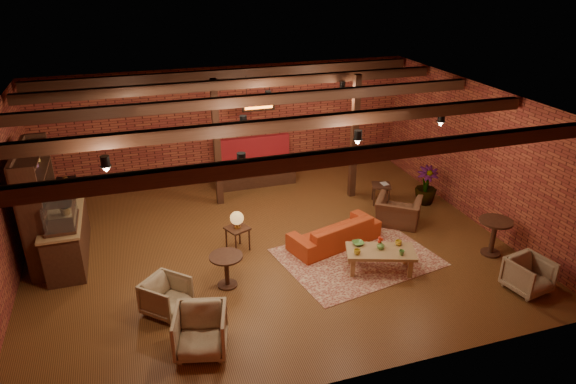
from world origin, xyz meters
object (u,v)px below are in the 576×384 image
object	(u,v)px
round_table_right	(494,232)
armchair_far	(529,274)
armchair_a	(166,295)
side_table_book	(381,186)
sofa	(334,232)
plant_tall	(431,149)
round_table_left	(226,265)
side_table_lamp	(237,221)
armchair_b	(201,329)
armchair_right	(399,207)
coffee_table	(380,252)

from	to	relation	value
round_table_right	armchair_far	xyz separation A→B (m)	(-0.21, -1.31, -0.17)
armchair_a	side_table_book	bearing A→B (deg)	-19.08
sofa	plant_tall	xyz separation A→B (m)	(3.01, 1.23, 1.17)
sofa	round_table_left	distance (m)	2.69
armchair_a	plant_tall	xyz separation A→B (m)	(6.74, 2.53, 1.11)
side_table_lamp	side_table_book	distance (m)	4.17
armchair_b	armchair_right	size ratio (longest dim) A/B	0.83
coffee_table	armchair_a	distance (m)	4.19
round_table_left	armchair_b	world-z (taller)	armchair_b
sofa	armchair_right	bearing A→B (deg)	176.07
side_table_lamp	round_table_left	bearing A→B (deg)	-111.56
sofa	armchair_b	distance (m)	4.13
coffee_table	side_table_lamp	world-z (taller)	side_table_lamp
side_table_lamp	armchair_b	world-z (taller)	side_table_lamp
armchair_right	round_table_right	size ratio (longest dim) A/B	1.25
side_table_lamp	side_table_book	bearing A→B (deg)	16.39
armchair_right	side_table_book	world-z (taller)	armchair_right
sofa	coffee_table	size ratio (longest dim) A/B	1.38
side_table_lamp	sofa	bearing A→B (deg)	-11.21
armchair_right	armchair_far	bearing A→B (deg)	145.11
sofa	round_table_right	size ratio (longest dim) A/B	2.58
coffee_table	side_table_book	size ratio (longest dim) A/B	2.52
side_table_book	armchair_far	world-z (taller)	armchair_far
armchair_b	armchair_far	distance (m)	6.11
side_table_lamp	side_table_book	world-z (taller)	side_table_lamp
round_table_left	round_table_right	bearing A→B (deg)	-5.74
armchair_a	armchair_right	size ratio (longest dim) A/B	0.72
armchair_a	round_table_right	xyz separation A→B (m)	(6.74, -0.10, 0.18)
coffee_table	side_table_lamp	size ratio (longest dim) A/B	1.64
sofa	armchair_far	bearing A→B (deg)	119.05
armchair_b	round_table_right	world-z (taller)	armchair_b
round_table_left	sofa	bearing A→B (deg)	18.10
side_table_book	armchair_right	bearing A→B (deg)	-97.24
round_table_left	side_table_book	distance (m)	5.10
armchair_right	round_table_right	world-z (taller)	armchair_right
armchair_b	round_table_right	distance (m)	6.41
sofa	round_table_right	distance (m)	3.33
side_table_lamp	plant_tall	bearing A→B (deg)	9.19
side_table_lamp	armchair_a	world-z (taller)	side_table_lamp
round_table_left	round_table_right	size ratio (longest dim) A/B	0.83
side_table_book	plant_tall	size ratio (longest dim) A/B	0.20
side_table_lamp	armchair_a	size ratio (longest dim) A/B	1.27
plant_tall	round_table_left	bearing A→B (deg)	-159.65
side_table_book	plant_tall	xyz separation A→B (m)	(1.08, -0.35, 1.00)
armchair_far	round_table_left	bearing A→B (deg)	150.19
round_table_right	plant_tall	world-z (taller)	plant_tall
armchair_b	side_table_book	distance (m)	6.63
side_table_lamp	armchair_far	world-z (taller)	side_table_lamp
plant_tall	round_table_right	bearing A→B (deg)	-90.00
side_table_lamp	side_table_book	size ratio (longest dim) A/B	1.54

